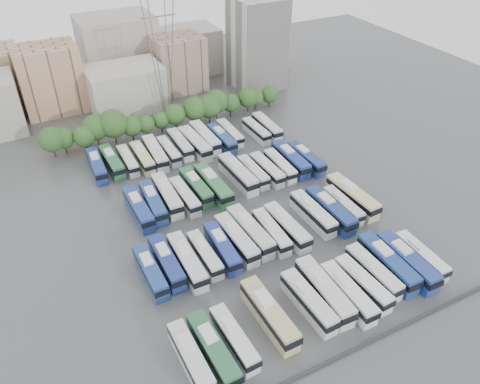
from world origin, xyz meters
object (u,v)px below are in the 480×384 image
bus_r0_s13 (421,256)px  bus_r3_s5 (169,151)px  bus_r3_s13 (267,126)px  bus_r3_s1 (112,162)px  bus_r3_s3 (142,158)px  bus_r1_s13 (352,196)px  bus_r2_s4 (185,196)px  bus_r1_s11 (330,210)px  bus_r2_s9 (253,172)px  bus_r1_s6 (250,231)px  bus_r3_s4 (155,153)px  bus_r2_s5 (196,187)px  bus_r3_s7 (195,143)px  bus_r3_s8 (205,137)px  bus_r0_s8 (348,293)px  bus_r3_s9 (222,138)px  bus_r0_s4 (269,314)px  bus_r2_s10 (267,169)px  electricity_pylon (161,49)px  bus_r1_s4 (222,247)px  bus_r1_s2 (187,261)px  bus_r3_s12 (256,130)px  bus_r2_s8 (238,174)px  bus_r0_s11 (387,263)px  bus_r1_s12 (343,205)px  bus_r3_s10 (230,133)px  bus_r1_s3 (205,254)px  bus_r1_s8 (287,227)px  bus_r0_s10 (373,272)px  bus_r1_s1 (167,262)px  bus_r2_s13 (306,158)px  bus_r0_s1 (213,350)px  bus_r0_s2 (234,338)px  bus_r1_s0 (150,272)px  bus_r1_s10 (313,213)px  bus_r3_s2 (128,160)px  bus_r2_s1 (139,209)px  bus_r2_s12 (291,159)px  bus_r0_s0 (191,357)px  apartment_tower (257,43)px  bus_r3_s6 (180,144)px  bus_r0_s7 (324,291)px  bus_r2_s2 (153,202)px  bus_r3_s0 (97,165)px  bus_r0_s12 (407,261)px  bus_r1_s7 (271,232)px  bus_r1_s5 (237,239)px

bus_r0_s13 → bus_r3_s5: size_ratio=1.04×
bus_r3_s5 → bus_r3_s13: 26.39m
bus_r3_s1 → bus_r3_s3: 6.82m
bus_r1_s13 → bus_r2_s4: 33.91m
bus_r1_s11 → bus_r2_s9: bearing=108.4°
bus_r1_s6 → bus_r3_s4: 35.27m
bus_r2_s5 → bus_r3_s7: bearing=66.6°
bus_r1_s13 → bus_r3_s8: size_ratio=1.03×
bus_r0_s8 → bus_r3_s9: size_ratio=1.01×
bus_r0_s4 → bus_r2_s10: bearing=59.5°
electricity_pylon → bus_r1_s4: (-10.23, -56.47, -16.82)m
bus_r1_s2 → bus_r2_s10: (26.50, 18.91, -0.19)m
bus_r0_s4 → bus_r3_s12: (26.43, 52.18, -0.37)m
bus_r2_s8 → bus_r3_s12: size_ratio=1.24×
bus_r1_s4 → bus_r3_s9: (16.67, 35.48, 0.02)m
bus_r0_s11 → bus_r1_s12: bearing=79.9°
bus_r1_s11 → bus_r3_s10: bus_r1_s11 is taller
bus_r3_s3 → bus_r3_s13: size_ratio=0.98×
bus_r1_s3 → bus_r3_s3: 35.78m
bus_r0_s11 → bus_r1_s8: bearing=123.8°
bus_r1_s8 → bus_r3_s3: (-16.35, 36.12, -0.12)m
bus_r0_s10 → bus_r1_s1: 34.59m
bus_r1_s12 → bus_r3_s3: size_ratio=0.93×
bus_r3_s8 → bus_r3_s1: bearing=-179.2°
bus_r2_s13 → bus_r1_s1: bearing=-157.3°
bus_r0_s1 → bus_r0_s2: bus_r0_s1 is taller
bus_r1_s0 → bus_r2_s4: bearing=52.6°
bus_r1_s10 → bus_r3_s2: size_ratio=1.14×
bus_r3_s9 → bus_r3_s13: bearing=0.6°
bus_r3_s2 → bus_r3_s10: 26.31m
bus_r2_s1 → bus_r2_s12: size_ratio=0.95×
bus_r1_s8 → bus_r2_s1: bus_r1_s8 is taller
bus_r0_s0 → bus_r3_s9: size_ratio=0.97×
bus_r0_s0 → bus_r0_s4: 13.33m
apartment_tower → bus_r3_s6: bearing=-142.9°
bus_r1_s8 → bus_r2_s5: bus_r1_s8 is taller
bus_r0_s2 → bus_r2_s9: 43.69m
bus_r1_s2 → bus_r0_s0: bearing=-110.1°
bus_r1_s10 → bus_r0_s4: bearing=-139.5°
bus_r0_s7 → bus_r2_s2: 38.60m
bus_r3_s10 → bus_r3_s0: bearing=-179.2°
bus_r0_s12 → bus_r2_s13: (3.52, 35.86, -0.15)m
apartment_tower → bus_r1_s6: bearing=-119.6°
electricity_pylon → bus_r3_s7: (-0.41, -20.52, -16.59)m
bus_r0_s2 → bus_r3_s6: size_ratio=0.96×
bus_r1_s13 → bus_r3_s12: (-3.47, 33.97, -0.42)m
bus_r2_s13 → bus_r3_s4: 34.77m
bus_r0_s7 → bus_r1_s1: size_ratio=1.11×
electricity_pylon → bus_r1_s7: (-0.34, -56.65, -16.89)m
bus_r1_s5 → bus_r1_s7: size_ratio=1.11×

